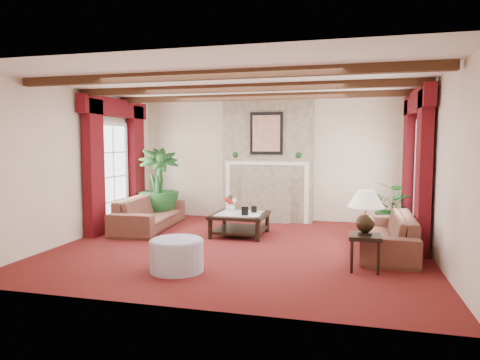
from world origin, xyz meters
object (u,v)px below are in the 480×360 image
(sofa_right, at_px, (386,227))
(side_table, at_px, (364,253))
(sofa_left, at_px, (149,207))
(ottoman, at_px, (177,255))
(coffee_table, at_px, (240,224))
(potted_palm, at_px, (159,201))

(sofa_right, xyz_separation_m, side_table, (-0.37, -1.12, -0.16))
(sofa_left, height_order, ottoman, sofa_left)
(sofa_left, relative_size, ottoman, 3.08)
(sofa_left, bearing_deg, coffee_table, -100.90)
(sofa_right, bearing_deg, coffee_table, -102.45)
(sofa_left, relative_size, side_table, 4.52)
(coffee_table, xyz_separation_m, ottoman, (-0.28, -2.40, 0.01))
(coffee_table, bearing_deg, sofa_left, 174.92)
(sofa_right, distance_m, coffee_table, 2.66)
(ottoman, bearing_deg, sofa_left, 122.79)
(sofa_right, relative_size, ottoman, 2.89)
(sofa_right, xyz_separation_m, coffee_table, (-2.58, 0.64, -0.20))
(potted_palm, bearing_deg, side_table, -32.67)
(sofa_left, bearing_deg, sofa_right, -105.53)
(sofa_left, height_order, coffee_table, sofa_left)
(ottoman, bearing_deg, coffee_table, 83.24)
(coffee_table, relative_size, ottoman, 1.38)
(potted_palm, bearing_deg, ottoman, -61.58)
(coffee_table, relative_size, side_table, 2.03)
(sofa_left, relative_size, coffee_table, 2.23)
(sofa_right, xyz_separation_m, ottoman, (-2.86, -1.76, -0.20))
(potted_palm, height_order, coffee_table, potted_palm)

